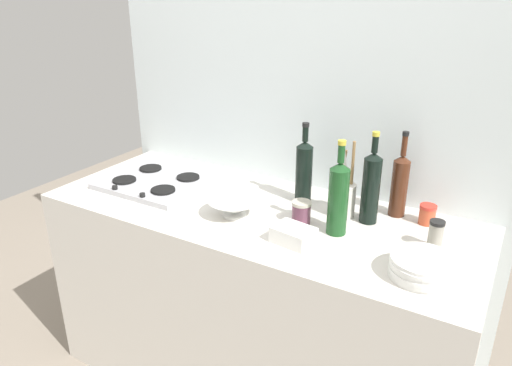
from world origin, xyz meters
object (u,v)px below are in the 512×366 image
(wine_bottle_mid_left, at_px, (400,184))
(butter_dish, at_px, (293,235))
(utensil_crock, at_px, (343,197))
(condiment_jar_spare, at_px, (436,235))
(wine_bottle_rightmost, at_px, (371,186))
(mixing_bowl, at_px, (234,207))
(condiment_jar_front, at_px, (301,212))
(condiment_jar_rear, at_px, (427,214))
(wine_bottle_mid_right, at_px, (304,171))
(plate_stack, at_px, (423,268))
(stovetop_hob, at_px, (157,182))
(wine_bottle_leftmost, at_px, (338,197))

(wine_bottle_mid_left, relative_size, butter_dish, 2.43)
(utensil_crock, relative_size, condiment_jar_spare, 2.95)
(wine_bottle_rightmost, xyz_separation_m, mixing_bowl, (-0.48, -0.22, -0.11))
(condiment_jar_front, xyz_separation_m, condiment_jar_rear, (0.42, 0.24, -0.01))
(wine_bottle_mid_right, distance_m, condiment_jar_spare, 0.59)
(wine_bottle_mid_right, relative_size, condiment_jar_spare, 3.23)
(plate_stack, height_order, condiment_jar_rear, condiment_jar_rear)
(stovetop_hob, relative_size, condiment_jar_spare, 4.32)
(condiment_jar_rear, bearing_deg, stovetop_hob, -168.98)
(wine_bottle_mid_left, height_order, wine_bottle_mid_right, wine_bottle_mid_left)
(mixing_bowl, relative_size, condiment_jar_spare, 1.97)
(condiment_jar_rear, xyz_separation_m, condiment_jar_spare, (0.07, -0.18, 0.01))
(wine_bottle_mid_left, xyz_separation_m, butter_dish, (-0.26, -0.41, -0.10))
(wine_bottle_leftmost, height_order, condiment_jar_spare, wine_bottle_leftmost)
(wine_bottle_leftmost, height_order, wine_bottle_mid_right, wine_bottle_leftmost)
(stovetop_hob, bearing_deg, utensil_crock, 8.82)
(wine_bottle_mid_left, relative_size, condiment_jar_rear, 4.46)
(wine_bottle_mid_right, height_order, utensil_crock, wine_bottle_mid_right)
(wine_bottle_leftmost, relative_size, mixing_bowl, 1.70)
(wine_bottle_mid_right, distance_m, wine_bottle_rightmost, 0.30)
(stovetop_hob, height_order, wine_bottle_rightmost, wine_bottle_rightmost)
(wine_bottle_rightmost, relative_size, butter_dish, 2.55)
(wine_bottle_mid_left, distance_m, condiment_jar_front, 0.41)
(stovetop_hob, xyz_separation_m, condiment_jar_spare, (1.23, 0.04, 0.04))
(wine_bottle_mid_left, xyz_separation_m, condiment_jar_spare, (0.19, -0.20, -0.08))
(condiment_jar_front, xyz_separation_m, condiment_jar_spare, (0.49, 0.06, 0.01))
(stovetop_hob, bearing_deg, wine_bottle_leftmost, -1.28)
(stovetop_hob, relative_size, butter_dish, 3.24)
(wine_bottle_leftmost, bearing_deg, utensil_crock, 102.39)
(stovetop_hob, bearing_deg, butter_dish, -11.99)
(wine_bottle_rightmost, bearing_deg, utensil_crock, 178.12)
(condiment_jar_spare, bearing_deg, wine_bottle_rightmost, 162.29)
(wine_bottle_mid_left, xyz_separation_m, condiment_jar_front, (-0.30, -0.26, -0.09))
(utensil_crock, height_order, condiment_jar_spare, utensil_crock)
(wine_bottle_leftmost, relative_size, condiment_jar_rear, 4.62)
(wine_bottle_mid_right, bearing_deg, plate_stack, -30.31)
(wine_bottle_mid_left, distance_m, wine_bottle_rightmost, 0.14)
(butter_dish, relative_size, condiment_jar_spare, 1.33)
(wine_bottle_leftmost, bearing_deg, wine_bottle_rightmost, 64.11)
(condiment_jar_rear, height_order, condiment_jar_spare, condiment_jar_spare)
(plate_stack, height_order, wine_bottle_mid_left, wine_bottle_mid_left)
(utensil_crock, distance_m, condiment_jar_spare, 0.38)
(plate_stack, xyz_separation_m, condiment_jar_front, (-0.49, 0.15, 0.01))
(plate_stack, distance_m, condiment_jar_rear, 0.40)
(condiment_jar_rear, relative_size, condiment_jar_spare, 0.73)
(wine_bottle_rightmost, bearing_deg, mixing_bowl, -154.91)
(butter_dish, distance_m, condiment_jar_spare, 0.49)
(utensil_crock, bearing_deg, condiment_jar_rear, 16.95)
(wine_bottle_rightmost, xyz_separation_m, condiment_jar_front, (-0.22, -0.14, -0.10))
(plate_stack, xyz_separation_m, mixing_bowl, (-0.75, 0.07, 0.00))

